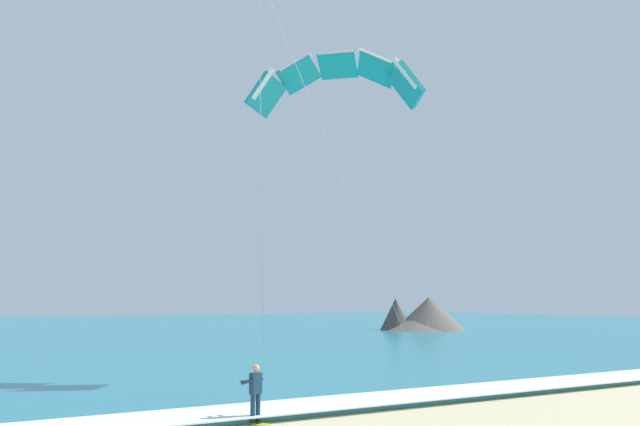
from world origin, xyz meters
name	(u,v)px	position (x,y,z in m)	size (l,w,h in m)	color
sea	(67,331)	(0.00, 72.09, 0.10)	(200.00, 120.00, 0.20)	teal
surf_foam	(356,400)	(0.00, 13.09, 0.22)	(200.00, 2.59, 0.04)	white
surfboard	(255,423)	(-4.14, 12.08, 0.03)	(0.82, 1.47, 0.09)	yellow
kitesurfer	(255,390)	(-4.14, 12.09, 0.94)	(0.62, 0.61, 1.69)	#143347
kite_primary	(336,77)	(4.42, 21.59, 14.80)	(11.63, 12.06, 14.97)	teal
headland_right	(423,317)	(33.63, 51.44, 1.57)	(9.76, 8.41, 3.78)	#665B51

